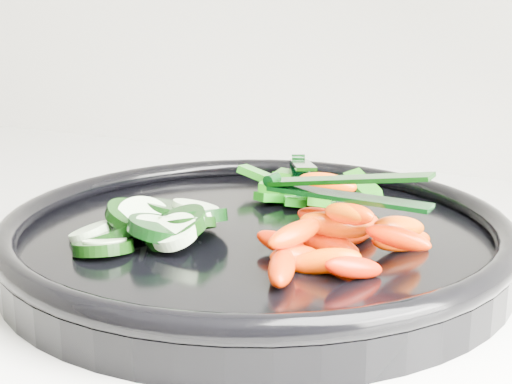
% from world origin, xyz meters
% --- Properties ---
extents(veggie_tray, '(0.49, 0.49, 0.04)m').
position_xyz_m(veggie_tray, '(0.10, 1.65, 0.95)').
color(veggie_tray, black).
rests_on(veggie_tray, counter).
extents(cucumber_pile, '(0.12, 0.13, 0.04)m').
position_xyz_m(cucumber_pile, '(0.04, 1.61, 0.96)').
color(cucumber_pile, black).
rests_on(cucumber_pile, veggie_tray).
extents(carrot_pile, '(0.12, 0.15, 0.05)m').
position_xyz_m(carrot_pile, '(0.18, 1.63, 0.97)').
color(carrot_pile, '#F25000').
rests_on(carrot_pile, veggie_tray).
extents(pepper_pile, '(0.13, 0.11, 0.04)m').
position_xyz_m(pepper_pile, '(0.09, 1.75, 0.96)').
color(pepper_pile, '#136C0A').
rests_on(pepper_pile, veggie_tray).
extents(tong_carrot, '(0.11, 0.02, 0.02)m').
position_xyz_m(tong_carrot, '(0.18, 1.62, 1.00)').
color(tong_carrot, black).
rests_on(tong_carrot, carrot_pile).
extents(tong_pepper, '(0.07, 0.11, 0.02)m').
position_xyz_m(tong_pepper, '(0.10, 1.75, 0.98)').
color(tong_pepper, black).
rests_on(tong_pepper, pepper_pile).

